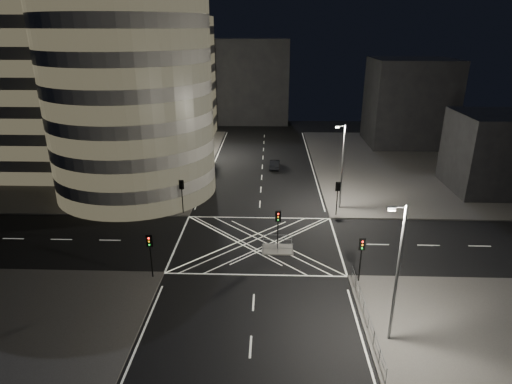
{
  "coord_description": "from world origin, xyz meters",
  "views": [
    {
      "loc": [
        1.15,
        -38.17,
        20.21
      ],
      "look_at": [
        -0.35,
        6.35,
        3.0
      ],
      "focal_mm": 30.0,
      "sensor_mm": 36.0,
      "label": 1
    }
  ],
  "objects_px": {
    "traffic_signal_fr": "(338,192)",
    "street_lamp_right_near": "(397,271)",
    "central_island": "(277,250)",
    "street_lamp_left_far": "(205,124)",
    "sedan": "(275,164)",
    "street_lamp_left_near": "(184,155)",
    "traffic_signal_fl": "(182,190)",
    "street_lamp_right_far": "(342,164)",
    "traffic_signal_island": "(278,223)",
    "traffic_signal_nr": "(361,252)",
    "traffic_signal_nl": "(150,248)"
  },
  "relations": [
    {
      "from": "traffic_signal_fr",
      "to": "street_lamp_right_far",
      "type": "height_order",
      "value": "street_lamp_right_far"
    },
    {
      "from": "street_lamp_left_far",
      "to": "central_island",
      "type": "bearing_deg",
      "value": -70.05
    },
    {
      "from": "traffic_signal_nl",
      "to": "street_lamp_left_near",
      "type": "relative_size",
      "value": 0.4
    },
    {
      "from": "sedan",
      "to": "street_lamp_left_near",
      "type": "bearing_deg",
      "value": 50.21
    },
    {
      "from": "traffic_signal_nr",
      "to": "street_lamp_left_near",
      "type": "bearing_deg",
      "value": 134.13
    },
    {
      "from": "street_lamp_left_near",
      "to": "street_lamp_right_near",
      "type": "bearing_deg",
      "value": -54.03
    },
    {
      "from": "central_island",
      "to": "street_lamp_right_near",
      "type": "relative_size",
      "value": 0.3
    },
    {
      "from": "traffic_signal_fr",
      "to": "traffic_signal_nr",
      "type": "distance_m",
      "value": 13.6
    },
    {
      "from": "traffic_signal_fl",
      "to": "street_lamp_left_near",
      "type": "distance_m",
      "value": 5.86
    },
    {
      "from": "street_lamp_left_near",
      "to": "sedan",
      "type": "distance_m",
      "value": 17.45
    },
    {
      "from": "central_island",
      "to": "traffic_signal_island",
      "type": "bearing_deg",
      "value": 0.0
    },
    {
      "from": "traffic_signal_nl",
      "to": "street_lamp_right_near",
      "type": "bearing_deg",
      "value": -21.55
    },
    {
      "from": "street_lamp_left_near",
      "to": "street_lamp_left_far",
      "type": "height_order",
      "value": "same"
    },
    {
      "from": "traffic_signal_fr",
      "to": "street_lamp_left_near",
      "type": "distance_m",
      "value": 19.14
    },
    {
      "from": "traffic_signal_nr",
      "to": "street_lamp_right_far",
      "type": "bearing_deg",
      "value": 87.7
    },
    {
      "from": "street_lamp_right_near",
      "to": "central_island",
      "type": "bearing_deg",
      "value": 120.75
    },
    {
      "from": "traffic_signal_island",
      "to": "street_lamp_right_far",
      "type": "bearing_deg",
      "value": 54.7
    },
    {
      "from": "traffic_signal_island",
      "to": "street_lamp_left_far",
      "type": "bearing_deg",
      "value": 109.95
    },
    {
      "from": "traffic_signal_nr",
      "to": "street_lamp_left_near",
      "type": "distance_m",
      "value": 26.32
    },
    {
      "from": "traffic_signal_island",
      "to": "street_lamp_right_far",
      "type": "height_order",
      "value": "street_lamp_right_far"
    },
    {
      "from": "traffic_signal_fr",
      "to": "street_lamp_left_far",
      "type": "bearing_deg",
      "value": 128.17
    },
    {
      "from": "central_island",
      "to": "sedan",
      "type": "xyz_separation_m",
      "value": [
        -0.11,
        25.85,
        0.59
      ]
    },
    {
      "from": "central_island",
      "to": "traffic_signal_fr",
      "type": "bearing_deg",
      "value": 50.67
    },
    {
      "from": "traffic_signal_fl",
      "to": "street_lamp_right_near",
      "type": "relative_size",
      "value": 0.4
    },
    {
      "from": "traffic_signal_fl",
      "to": "traffic_signal_fr",
      "type": "relative_size",
      "value": 1.0
    },
    {
      "from": "traffic_signal_island",
      "to": "street_lamp_left_far",
      "type": "distance_m",
      "value": 33.61
    },
    {
      "from": "traffic_signal_fr",
      "to": "street_lamp_right_near",
      "type": "height_order",
      "value": "street_lamp_right_near"
    },
    {
      "from": "traffic_signal_fl",
      "to": "street_lamp_left_far",
      "type": "bearing_deg",
      "value": 91.57
    },
    {
      "from": "street_lamp_left_near",
      "to": "street_lamp_right_near",
      "type": "height_order",
      "value": "same"
    },
    {
      "from": "street_lamp_left_near",
      "to": "street_lamp_right_far",
      "type": "height_order",
      "value": "same"
    },
    {
      "from": "traffic_signal_fr",
      "to": "street_lamp_right_near",
      "type": "distance_m",
      "value": 20.97
    },
    {
      "from": "traffic_signal_fr",
      "to": "sedan",
      "type": "bearing_deg",
      "value": 111.49
    },
    {
      "from": "traffic_signal_nr",
      "to": "street_lamp_left_far",
      "type": "xyz_separation_m",
      "value": [
        -18.24,
        36.8,
        2.63
      ]
    },
    {
      "from": "street_lamp_right_far",
      "to": "traffic_signal_island",
      "type": "bearing_deg",
      "value": -125.3
    },
    {
      "from": "traffic_signal_fr",
      "to": "street_lamp_right_near",
      "type": "xyz_separation_m",
      "value": [
        0.64,
        -20.8,
        2.63
      ]
    },
    {
      "from": "traffic_signal_nl",
      "to": "sedan",
      "type": "bearing_deg",
      "value": 71.06
    },
    {
      "from": "traffic_signal_fl",
      "to": "street_lamp_left_near",
      "type": "relative_size",
      "value": 0.4
    },
    {
      "from": "central_island",
      "to": "street_lamp_left_far",
      "type": "height_order",
      "value": "street_lamp_left_far"
    },
    {
      "from": "street_lamp_right_far",
      "to": "street_lamp_right_near",
      "type": "xyz_separation_m",
      "value": [
        0.0,
        -23.0,
        0.0
      ]
    },
    {
      "from": "street_lamp_right_far",
      "to": "sedan",
      "type": "distance_m",
      "value": 17.78
    },
    {
      "from": "traffic_signal_nr",
      "to": "street_lamp_right_near",
      "type": "relative_size",
      "value": 0.4
    },
    {
      "from": "traffic_signal_nr",
      "to": "sedan",
      "type": "height_order",
      "value": "traffic_signal_nr"
    },
    {
      "from": "traffic_signal_fl",
      "to": "street_lamp_right_far",
      "type": "relative_size",
      "value": 0.4
    },
    {
      "from": "street_lamp_right_near",
      "to": "sedan",
      "type": "relative_size",
      "value": 2.46
    },
    {
      "from": "street_lamp_left_far",
      "to": "sedan",
      "type": "bearing_deg",
      "value": -26.52
    },
    {
      "from": "sedan",
      "to": "street_lamp_left_far",
      "type": "bearing_deg",
      "value": -23.79
    },
    {
      "from": "central_island",
      "to": "traffic_signal_island",
      "type": "height_order",
      "value": "traffic_signal_island"
    },
    {
      "from": "traffic_signal_fr",
      "to": "street_lamp_left_far",
      "type": "relative_size",
      "value": 0.4
    },
    {
      "from": "traffic_signal_island",
      "to": "traffic_signal_fr",
      "type": "bearing_deg",
      "value": 50.67
    },
    {
      "from": "traffic_signal_nl",
      "to": "street_lamp_right_near",
      "type": "xyz_separation_m",
      "value": [
        18.24,
        -7.2,
        2.63
      ]
    }
  ]
}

